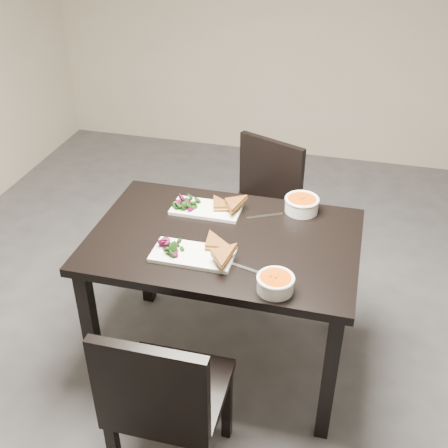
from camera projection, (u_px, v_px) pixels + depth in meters
The scene contains 14 objects.
ground at pixel (301, 367), 2.84m from camera, with size 5.00×5.00×0.00m, color #47474C.
table at pixel (224, 255), 2.56m from camera, with size 1.20×0.80×0.75m.
chair_near at pixel (164, 398), 2.08m from camera, with size 0.42×0.42×0.85m.
chair_far at pixel (259, 204), 3.27m from camera, with size 0.55×0.55×0.85m.
plate_near at pixel (193, 255), 2.37m from camera, with size 0.35×0.17×0.02m, color white.
sandwich_near at pixel (208, 248), 2.35m from camera, with size 0.17×0.13×0.06m, color brown, non-canonical shape.
salad_near at pixel (170, 245), 2.38m from camera, with size 0.11×0.10×0.05m, color black, non-canonical shape.
soup_bowl_near at pixel (275, 283), 2.17m from camera, with size 0.15×0.15×0.07m.
cutlery_near at pixel (247, 269), 2.30m from camera, with size 0.18×0.02×0.00m, color silver.
plate_far at pixel (206, 209), 2.69m from camera, with size 0.33×0.17×0.02m, color white.
sandwich_far at pixel (218, 206), 2.65m from camera, with size 0.17×0.12×0.05m, color brown, non-canonical shape.
salad_far at pixel (186, 201), 2.69m from camera, with size 0.10×0.09×0.05m, color black, non-canonical shape.
soup_bowl_far at pixel (302, 204), 2.67m from camera, with size 0.17×0.17×0.07m.
cutlery_far at pixel (264, 216), 2.65m from camera, with size 0.18×0.02×0.00m, color silver.
Camera 1 is at (0.12, -2.03, 2.15)m, focal length 44.81 mm.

